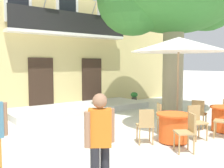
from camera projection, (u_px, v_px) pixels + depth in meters
name	position (u px, v px, depth m)	size (l,w,h in m)	color
ground_plane	(119.00, 134.00, 7.56)	(120.00, 120.00, 0.00)	beige
building_facade	(49.00, 31.00, 13.40)	(13.00, 5.09, 7.50)	#DBC67F
entrance_step_platform	(80.00, 108.00, 11.22)	(6.10, 2.21, 0.25)	silver
cafe_table_near_tree	(173.00, 128.00, 6.70)	(0.86, 0.86, 0.76)	#EA561E
cafe_chair_near_tree_0	(187.00, 130.00, 5.96)	(0.55, 0.55, 0.91)	tan
cafe_chair_near_tree_1	(196.00, 120.00, 7.00)	(0.51, 0.51, 0.91)	tan
cafe_chair_near_tree_2	(163.00, 117.00, 7.43)	(0.55, 0.55, 0.91)	tan
cafe_chair_near_tree_3	(146.00, 124.00, 6.55)	(0.55, 0.55, 0.91)	tan
cafe_chair_middle_3	(199.00, 112.00, 8.12)	(0.51, 0.51, 0.91)	tan
cafe_umbrella	(179.00, 45.00, 7.82)	(2.90, 2.90, 2.85)	#997A56
ground_planter_right	(134.00, 97.00, 13.47)	(0.36, 0.36, 0.56)	#47423D
pedestrian_near_entrance	(100.00, 140.00, 3.85)	(0.53, 0.37, 1.61)	#232328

